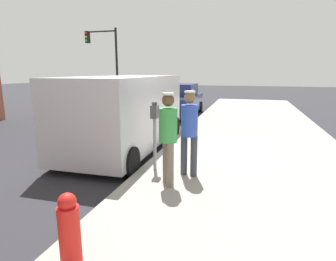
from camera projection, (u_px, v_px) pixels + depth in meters
ground_plane at (118, 159)px, 7.39m from camera, size 80.00×80.00×0.00m
sidewalk_slab at (255, 169)px, 6.42m from camera, size 5.00×32.00×0.15m
parking_meter_near at (155, 124)px, 5.98m from camera, size 0.14×0.18×1.52m
parking_meter_far at (192, 103)px, 9.85m from camera, size 0.14×0.18×1.52m
pedestrian_in_green at (168, 133)px, 5.16m from camera, size 0.34×0.34×1.76m
pedestrian_in_blue at (189, 128)px, 5.63m from camera, size 0.36×0.34×1.76m
parked_van at (126, 111)px, 8.10m from camera, size 2.21×5.24×2.15m
parked_sedan_ahead at (179, 101)px, 14.48m from camera, size 1.96×4.41×1.65m
traffic_light_corner at (105, 53)px, 19.53m from camera, size 2.48×0.42×5.20m
fire_hydrant at (69, 230)px, 3.06m from camera, size 0.24×0.24×0.86m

